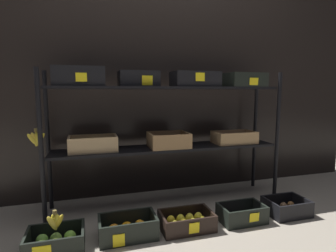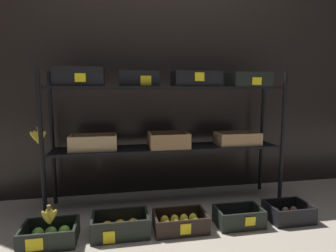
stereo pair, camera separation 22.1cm
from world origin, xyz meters
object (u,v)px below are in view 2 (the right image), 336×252
Objects in this scene: display_rack at (164,113)px; crate_ground_plum at (239,219)px; crate_ground_apple_green at (50,235)px; banana_bunch_loose at (49,216)px; crate_ground_lemon at (180,223)px; crate_ground_orange at (120,227)px; crate_ground_kiwi at (288,214)px.

display_rack is 0.97m from crate_ground_plum.
banana_bunch_loose is at bearing -30.56° from crate_ground_apple_green.
crate_ground_lemon is at bearing 178.13° from crate_ground_plum.
crate_ground_apple_green reaches higher than crate_ground_lemon.
crate_ground_lemon is (0.40, -0.01, -0.00)m from crate_ground_orange.
display_rack is 6.50× the size of crate_ground_kiwi.
crate_ground_apple_green is 0.84m from crate_ground_lemon.
crate_ground_orange reaches higher than crate_ground_kiwi.
crate_ground_orange is at bearing 179.34° from crate_ground_kiwi.
crate_ground_lemon is 1.11× the size of crate_ground_plum.
crate_ground_apple_green is 1.09× the size of crate_ground_kiwi.
display_rack reaches higher than crate_ground_apple_green.
crate_ground_orange is 1.21× the size of crate_ground_kiwi.
crate_ground_plum is (0.45, -0.46, -0.72)m from display_rack.
crate_ground_orange is 0.82m from crate_ground_plum.
crate_ground_lemon is at bearing 0.52° from crate_ground_apple_green.
display_rack is at bearing 93.93° from crate_ground_lemon.
crate_ground_plum is (1.26, -0.01, 0.00)m from crate_ground_apple_green.
crate_ground_orange reaches higher than crate_ground_apple_green.
crate_ground_kiwi is (0.39, 0.01, 0.00)m from crate_ground_plum.
crate_ground_apple_green is 1.26m from crate_ground_plum.
crate_ground_lemon is 0.42m from crate_ground_plum.
display_rack reaches higher than banana_bunch_loose.
crate_ground_orange is at bearing 178.46° from crate_ground_plum.
banana_bunch_loose reaches higher than crate_ground_kiwi.
display_rack reaches higher than crate_ground_kiwi.
crate_ground_kiwi is at bearing -0.40° from crate_ground_lemon.
display_rack is 0.92m from crate_ground_orange.
display_rack is 1.17m from crate_ground_apple_green.
crate_ground_kiwi is (1.22, -0.01, -0.00)m from crate_ground_orange.
banana_bunch_loose is (-0.80, -0.46, -0.59)m from display_rack.
banana_bunch_loose reaches higher than crate_ground_orange.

